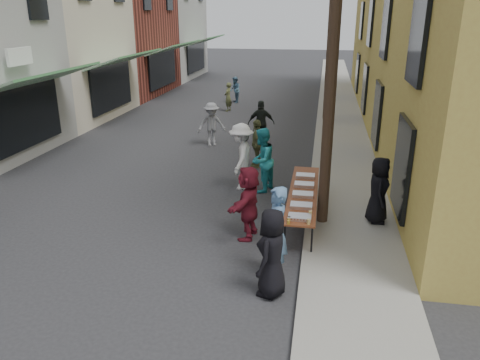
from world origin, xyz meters
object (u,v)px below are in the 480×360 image
(serving_table, at_px, (303,193))
(guest_front_c, at_px, (262,160))
(catering_tray_sausage, at_px, (300,217))
(guest_front_a, at_px, (272,253))
(server, at_px, (379,190))
(utility_pole_near, at_px, (334,35))
(utility_pole_mid, at_px, (331,23))
(utility_pole_far, at_px, (330,19))

(serving_table, relative_size, guest_front_c, 2.12)
(catering_tray_sausage, xyz_separation_m, guest_front_a, (-0.40, -1.81, 0.06))
(guest_front_a, relative_size, server, 1.03)
(serving_table, height_order, catering_tray_sausage, catering_tray_sausage)
(utility_pole_near, bearing_deg, serving_table, 157.07)
(utility_pole_near, distance_m, guest_front_c, 4.46)
(guest_front_a, relative_size, guest_front_c, 0.90)
(utility_pole_mid, distance_m, utility_pole_far, 12.00)
(utility_pole_mid, distance_m, serving_table, 12.39)
(utility_pole_near, xyz_separation_m, utility_pole_far, (0.00, 24.00, 0.00))
(utility_pole_far, xyz_separation_m, server, (1.30, -23.81, -3.58))
(catering_tray_sausage, bearing_deg, serving_table, 90.00)
(utility_pole_near, distance_m, utility_pole_far, 24.00)
(utility_pole_near, xyz_separation_m, guest_front_a, (-0.90, -3.25, -3.65))
(serving_table, bearing_deg, catering_tray_sausage, -90.00)
(server, bearing_deg, guest_front_a, 148.83)
(utility_pole_far, height_order, guest_front_a, utility_pole_far)
(utility_pole_mid, height_order, guest_front_a, utility_pole_mid)
(utility_pole_mid, xyz_separation_m, guest_front_a, (-0.90, -15.25, -3.65))
(utility_pole_mid, distance_m, guest_front_c, 10.75)
(utility_pole_near, bearing_deg, guest_front_c, 131.70)
(utility_pole_mid, bearing_deg, utility_pole_near, -90.00)
(utility_pole_far, bearing_deg, utility_pole_mid, -90.00)
(utility_pole_far, relative_size, guest_front_c, 4.76)
(catering_tray_sausage, bearing_deg, utility_pole_mid, 87.87)
(server, bearing_deg, catering_tray_sausage, 133.58)
(server, bearing_deg, serving_table, 90.77)
(guest_front_a, bearing_deg, utility_pole_mid, -167.50)
(utility_pole_near, height_order, serving_table, utility_pole_near)
(catering_tray_sausage, distance_m, server, 2.43)
(serving_table, height_order, guest_front_c, guest_front_c)
(guest_front_a, bearing_deg, utility_pole_near, -179.61)
(serving_table, bearing_deg, guest_front_c, 125.69)
(catering_tray_sausage, relative_size, guest_front_a, 0.29)
(guest_front_a, bearing_deg, server, 163.27)
(serving_table, xyz_separation_m, guest_front_a, (-0.40, -3.46, 0.14))
(guest_front_a, xyz_separation_m, guest_front_c, (-0.90, 5.26, 0.09))
(utility_pole_near, relative_size, server, 5.46)
(utility_pole_near, distance_m, serving_table, 3.83)
(utility_pole_mid, height_order, utility_pole_far, same)
(catering_tray_sausage, bearing_deg, guest_front_a, -102.46)
(guest_front_c, xyz_separation_m, server, (3.10, -1.83, -0.02))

